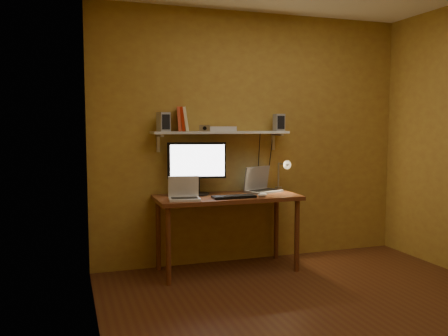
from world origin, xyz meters
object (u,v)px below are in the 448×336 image
object	(u,v)px
desk_lamp	(283,171)
keyboard	(234,197)
netbook	(184,193)
mouse	(262,195)
shelf_camera	(205,128)
router	(220,129)
speaker_left	(163,122)
monitor	(197,166)
speaker_right	(279,122)
desk	(227,204)
laptop	(261,185)
wall_shelf	(221,133)

from	to	relation	value
desk_lamp	keyboard	bearing A→B (deg)	-155.70
netbook	mouse	xyz separation A→B (m)	(0.75, -0.08, -0.04)
shelf_camera	router	size ratio (longest dim) A/B	0.37
speaker_left	shelf_camera	distance (m)	0.40
monitor	mouse	bearing A→B (deg)	-18.12
netbook	speaker_right	xyz separation A→B (m)	(1.10, 0.31, 0.65)
speaker_left	mouse	bearing A→B (deg)	-39.37
desk	shelf_camera	xyz separation A→B (m)	(-0.19, 0.11, 0.74)
laptop	speaker_right	xyz separation A→B (m)	(0.23, 0.06, 0.64)
desk	wall_shelf	xyz separation A→B (m)	(0.00, 0.19, 0.69)
mouse	speaker_right	size ratio (longest dim) A/B	0.60
monitor	desk_lamp	size ratio (longest dim) A/B	1.52
desk	speaker_right	world-z (taller)	speaker_right
speaker_left	router	bearing A→B (deg)	-15.65
desk	netbook	bearing A→B (deg)	-167.03
monitor	netbook	xyz separation A→B (m)	(-0.19, -0.24, -0.23)
desk	mouse	distance (m)	0.36
desk_lamp	speaker_right	distance (m)	0.51
laptop	shelf_camera	size ratio (longest dim) A/B	3.85
speaker_left	keyboard	bearing A→B (deg)	-46.88
keyboard	laptop	bearing A→B (deg)	37.42
mouse	router	size ratio (longest dim) A/B	0.37
desk_lamp	mouse	bearing A→B (deg)	-139.34
monitor	laptop	bearing A→B (deg)	12.57
desk	netbook	world-z (taller)	netbook
wall_shelf	speaker_left	size ratio (longest dim) A/B	7.64
router	speaker_right	bearing A→B (deg)	0.83
keyboard	speaker_left	distance (m)	0.99
wall_shelf	monitor	world-z (taller)	wall_shelf
desk_lamp	monitor	bearing A→B (deg)	179.74
speaker_right	shelf_camera	xyz separation A→B (m)	(-0.83, -0.09, -0.06)
mouse	speaker_left	size ratio (longest dim) A/B	0.58
monitor	netbook	size ratio (longest dim) A/B	1.84
desk_lamp	speaker_left	distance (m)	1.35
wall_shelf	shelf_camera	size ratio (longest dim) A/B	13.02
desk	laptop	size ratio (longest dim) A/B	3.38
laptop	keyboard	world-z (taller)	laptop
monitor	keyboard	distance (m)	0.50
monitor	mouse	size ratio (longest dim) A/B	5.33
speaker_left	router	size ratio (longest dim) A/B	0.63
netbook	desk_lamp	bearing A→B (deg)	19.51
shelf_camera	wall_shelf	bearing A→B (deg)	22.56
laptop	netbook	world-z (taller)	laptop
desk	speaker_left	size ratio (longest dim) A/B	7.64
laptop	shelf_camera	world-z (taller)	shelf_camera
mouse	shelf_camera	distance (m)	0.86
laptop	mouse	size ratio (longest dim) A/B	3.89
monitor	shelf_camera	xyz separation A→B (m)	(0.08, -0.02, 0.37)
desk	keyboard	distance (m)	0.19
laptop	desk	bearing A→B (deg)	175.19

